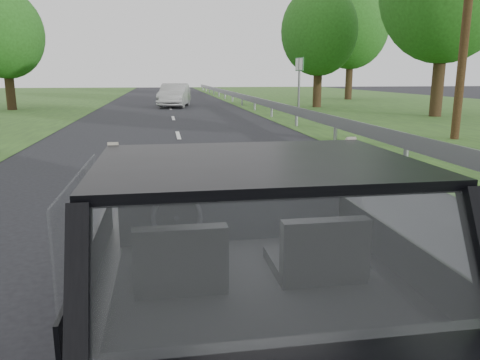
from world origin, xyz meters
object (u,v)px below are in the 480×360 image
object	(u,v)px
cat	(256,181)
highway_sign	(299,85)
subject_car	(242,259)
utility_pole	(468,7)
other_car	(174,95)

from	to	relation	value
cat	highway_sign	xyz separation A→B (m)	(6.06, 19.44, 0.27)
subject_car	utility_pole	world-z (taller)	utility_pole
other_car	highway_sign	distance (m)	8.13
cat	utility_pole	distance (m)	12.33
subject_car	other_car	bearing A→B (deg)	89.37
highway_sign	utility_pole	bearing A→B (deg)	-84.02
other_car	highway_sign	xyz separation A→B (m)	(6.00, -5.45, 0.66)
other_car	utility_pole	distance (m)	17.82
subject_car	utility_pole	bearing A→B (deg)	50.60
utility_pole	subject_car	bearing A→B (deg)	-129.40
subject_car	highway_sign	world-z (taller)	highway_sign
other_car	highway_sign	bearing A→B (deg)	-32.49
highway_sign	other_car	bearing A→B (deg)	133.98
other_car	cat	bearing A→B (deg)	-80.41
other_car	utility_pole	size ratio (longest dim) A/B	0.56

